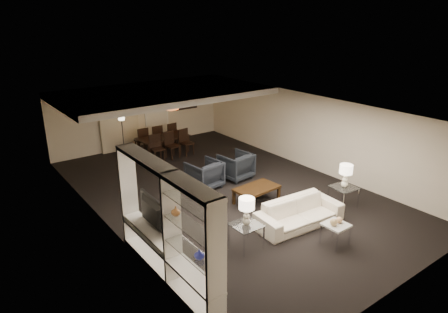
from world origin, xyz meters
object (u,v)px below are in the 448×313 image
television (149,214)px  dining_table (164,145)px  sofa (299,213)px  floor_lamp (123,135)px  side_table_left (246,236)px  table_lamp_left (247,212)px  side_table_right (343,197)px  vase_amber (176,211)px  armchair_right (236,166)px  armchair_left (204,174)px  pendant_light (171,106)px  vase_blue (199,254)px  chair_nm (172,145)px  chair_fl (141,140)px  coffee_table (257,195)px  marble_table (335,234)px  chair_nr (187,142)px  table_lamp_right (345,176)px  floor_speaker (135,216)px  chair_fm (156,137)px  chair_nl (158,149)px  chair_fr (169,134)px

television → dining_table: bearing=-30.6°
sofa → floor_lamp: bearing=105.1°
side_table_left → table_lamp_left: size_ratio=0.97×
side_table_right → vase_amber: 5.51m
side_table_right → armchair_right: bearing=108.4°
side_table_left → side_table_right: (3.40, 0.00, 0.00)m
armchair_left → floor_lamp: (-0.80, 4.10, 0.37)m
pendant_light → vase_blue: pendant_light is taller
side_table_left → chair_nm: bearing=75.1°
armchair_right → chair_fl: (-1.27, 4.14, 0.06)m
side_table_left → table_lamp_left: table_lamp_left is taller
coffee_table → vase_amber: 4.35m
marble_table → chair_nr: size_ratio=0.54×
side_table_left → dining_table: size_ratio=0.34×
chair_nm → vase_blue: bearing=-123.5°
table_lamp_right → vase_amber: (-5.33, -0.34, 0.75)m
chair_nr → side_table_right: bearing=-87.0°
side_table_right → marble_table: (-1.70, -1.10, -0.03)m
table_lamp_left → chair_fl: table_lamp_left is taller
table_lamp_right → chair_fl: table_lamp_right is taller
floor_speaker → chair_nm: bearing=74.2°
chair_fl → floor_lamp: bearing=3.4°
coffee_table → chair_fm: chair_fm is taller
television → chair_fm: television is taller
table_lamp_left → dining_table: size_ratio=0.35×
table_lamp_left → chair_nl: 6.24m
table_lamp_left → vase_amber: 2.10m
marble_table → vase_amber: 3.96m
armchair_left → chair_nr: size_ratio=0.96×
chair_nr → television: bearing=-135.6°
chair_nr → pendant_light: bearing=167.3°
pendant_light → chair_fr: pendant_light is taller
sofa → table_lamp_left: size_ratio=3.53×
vase_blue → chair_fr: bearing=64.0°
armchair_right → chair_nl: 3.11m
coffee_table → chair_nm: bearing=90.9°
coffee_table → chair_nm: chair_nm is taller
chair_nl → side_table_left: bearing=-94.5°
coffee_table → floor_lamp: floor_lamp is taller
chair_nr → marble_table: bearing=-102.0°
marble_table → armchair_right: bearing=82.2°
chair_nr → armchair_right: bearing=-96.4°
marble_table → chair_nr: 7.26m
marble_table → dining_table: bearing=90.5°
armchair_left → chair_nr: bearing=-118.0°
coffee_table → television: television is taller
television → chair_nl: bearing=-28.9°
table_lamp_left → table_lamp_right: bearing=0.0°
chair_fr → floor_lamp: (-1.93, -0.04, 0.31)m
chair_nl → vase_amber: bearing=-109.6°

